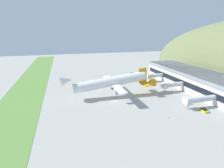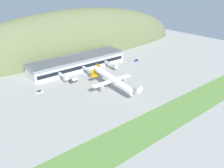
{
  "view_description": "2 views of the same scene",
  "coord_description": "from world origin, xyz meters",
  "px_view_note": "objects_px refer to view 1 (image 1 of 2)",
  "views": [
    {
      "loc": [
        75.38,
        -22.63,
        32.72
      ],
      "look_at": [
        -4.07,
        -0.05,
        7.65
      ],
      "focal_mm": 28.0,
      "sensor_mm": 36.0,
      "label": 1
    },
    {
      "loc": [
        -90.96,
        -104.13,
        67.79
      ],
      "look_at": [
        -9.41,
        -1.16,
        6.11
      ],
      "focal_mm": 35.0,
      "sensor_mm": 36.0,
      "label": 2
    }
  ],
  "objects_px": {
    "terminal_building": "(199,80)",
    "jetway_0": "(153,76)",
    "cargo_airplane": "(112,82)",
    "service_car_0": "(204,110)",
    "jetway_1": "(171,85)",
    "jetway_2": "(198,100)",
    "fuel_truck": "(148,82)",
    "service_car_1": "(132,74)",
    "traffic_cone_0": "(169,118)"
  },
  "relations": [
    {
      "from": "cargo_airplane",
      "to": "service_car_1",
      "type": "distance_m",
      "value": 50.32
    },
    {
      "from": "jetway_0",
      "to": "fuel_truck",
      "type": "height_order",
      "value": "jetway_0"
    },
    {
      "from": "jetway_2",
      "to": "cargo_airplane",
      "type": "bearing_deg",
      "value": -126.62
    },
    {
      "from": "jetway_0",
      "to": "fuel_truck",
      "type": "relative_size",
      "value": 1.87
    },
    {
      "from": "jetway_0",
      "to": "traffic_cone_0",
      "type": "bearing_deg",
      "value": -21.92
    },
    {
      "from": "service_car_1",
      "to": "traffic_cone_0",
      "type": "distance_m",
      "value": 71.66
    },
    {
      "from": "jetway_1",
      "to": "jetway_2",
      "type": "xyz_separation_m",
      "value": [
        22.47,
        -1.47,
        0.0
      ]
    },
    {
      "from": "cargo_airplane",
      "to": "service_car_0",
      "type": "xyz_separation_m",
      "value": [
        27.95,
        32.58,
        -7.22
      ]
    },
    {
      "from": "terminal_building",
      "to": "fuel_truck",
      "type": "xyz_separation_m",
      "value": [
        -17.83,
        -22.83,
        -4.36
      ]
    },
    {
      "from": "jetway_2",
      "to": "traffic_cone_0",
      "type": "relative_size",
      "value": 26.95
    },
    {
      "from": "jetway_0",
      "to": "jetway_2",
      "type": "xyz_separation_m",
      "value": [
        43.8,
        -2.1,
        0.0
      ]
    },
    {
      "from": "cargo_airplane",
      "to": "service_car_0",
      "type": "bearing_deg",
      "value": 49.38
    },
    {
      "from": "service_car_1",
      "to": "fuel_truck",
      "type": "distance_m",
      "value": 26.26
    },
    {
      "from": "jetway_2",
      "to": "service_car_1",
      "type": "height_order",
      "value": "jetway_2"
    },
    {
      "from": "jetway_2",
      "to": "terminal_building",
      "type": "bearing_deg",
      "value": 138.59
    },
    {
      "from": "terminal_building",
      "to": "jetway_2",
      "type": "xyz_separation_m",
      "value": [
        21.35,
        -18.83,
        -1.83
      ]
    },
    {
      "from": "jetway_2",
      "to": "traffic_cone_0",
      "type": "bearing_deg",
      "value": -73.92
    },
    {
      "from": "terminal_building",
      "to": "jetway_2",
      "type": "relative_size",
      "value": 5.42
    },
    {
      "from": "jetway_1",
      "to": "service_car_0",
      "type": "xyz_separation_m",
      "value": [
        26.25,
        -1.4,
        -3.4
      ]
    },
    {
      "from": "service_car_0",
      "to": "fuel_truck",
      "type": "xyz_separation_m",
      "value": [
        -42.97,
        -4.07,
        0.88
      ]
    },
    {
      "from": "jetway_1",
      "to": "jetway_2",
      "type": "bearing_deg",
      "value": -3.74
    },
    {
      "from": "service_car_1",
      "to": "traffic_cone_0",
      "type": "relative_size",
      "value": 7.72
    },
    {
      "from": "jetway_2",
      "to": "traffic_cone_0",
      "type": "height_order",
      "value": "jetway_2"
    },
    {
      "from": "jetway_1",
      "to": "service_car_1",
      "type": "xyz_separation_m",
      "value": [
        -42.95,
        -6.09,
        -3.38
      ]
    },
    {
      "from": "service_car_1",
      "to": "fuel_truck",
      "type": "xyz_separation_m",
      "value": [
        26.24,
        0.62,
        0.85
      ]
    },
    {
      "from": "terminal_building",
      "to": "jetway_0",
      "type": "relative_size",
      "value": 7.25
    },
    {
      "from": "jetway_2",
      "to": "cargo_airplane",
      "type": "height_order",
      "value": "cargo_airplane"
    },
    {
      "from": "jetway_0",
      "to": "jetway_1",
      "type": "height_order",
      "value": "same"
    },
    {
      "from": "cargo_airplane",
      "to": "jetway_1",
      "type": "bearing_deg",
      "value": 87.14
    },
    {
      "from": "service_car_1",
      "to": "cargo_airplane",
      "type": "bearing_deg",
      "value": -34.06
    },
    {
      "from": "service_car_0",
      "to": "service_car_1",
      "type": "height_order",
      "value": "service_car_1"
    },
    {
      "from": "cargo_airplane",
      "to": "traffic_cone_0",
      "type": "relative_size",
      "value": 85.79
    },
    {
      "from": "jetway_1",
      "to": "service_car_0",
      "type": "relative_size",
      "value": 3.16
    },
    {
      "from": "terminal_building",
      "to": "service_car_1",
      "type": "distance_m",
      "value": 50.19
    },
    {
      "from": "terminal_building",
      "to": "traffic_cone_0",
      "type": "xyz_separation_m",
      "value": [
        26.42,
        -36.39,
        -5.54
      ]
    },
    {
      "from": "terminal_building",
      "to": "traffic_cone_0",
      "type": "relative_size",
      "value": 146.15
    },
    {
      "from": "jetway_1",
      "to": "service_car_1",
      "type": "relative_size",
      "value": 2.87
    },
    {
      "from": "terminal_building",
      "to": "service_car_0",
      "type": "bearing_deg",
      "value": -36.74
    },
    {
      "from": "jetway_0",
      "to": "jetway_1",
      "type": "xyz_separation_m",
      "value": [
        21.33,
        -0.63,
        0.0
      ]
    },
    {
      "from": "jetway_0",
      "to": "traffic_cone_0",
      "type": "height_order",
      "value": "jetway_0"
    },
    {
      "from": "service_car_0",
      "to": "jetway_2",
      "type": "bearing_deg",
      "value": -178.99
    },
    {
      "from": "jetway_1",
      "to": "terminal_building",
      "type": "bearing_deg",
      "value": 86.33
    },
    {
      "from": "cargo_airplane",
      "to": "service_car_0",
      "type": "relative_size",
      "value": 12.21
    },
    {
      "from": "jetway_0",
      "to": "cargo_airplane",
      "type": "bearing_deg",
      "value": -60.44
    },
    {
      "from": "traffic_cone_0",
      "to": "jetway_0",
      "type": "bearing_deg",
      "value": 158.08
    },
    {
      "from": "jetway_2",
      "to": "fuel_truck",
      "type": "xyz_separation_m",
      "value": [
        -39.18,
        -4.0,
        -2.53
      ]
    },
    {
      "from": "jetway_2",
      "to": "fuel_truck",
      "type": "bearing_deg",
      "value": -174.17
    },
    {
      "from": "service_car_1",
      "to": "service_car_0",
      "type": "bearing_deg",
      "value": 3.88
    },
    {
      "from": "jetway_1",
      "to": "traffic_cone_0",
      "type": "relative_size",
      "value": 22.17
    },
    {
      "from": "terminal_building",
      "to": "cargo_airplane",
      "type": "height_order",
      "value": "cargo_airplane"
    }
  ]
}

